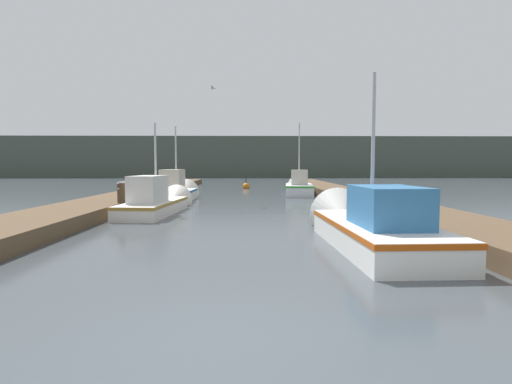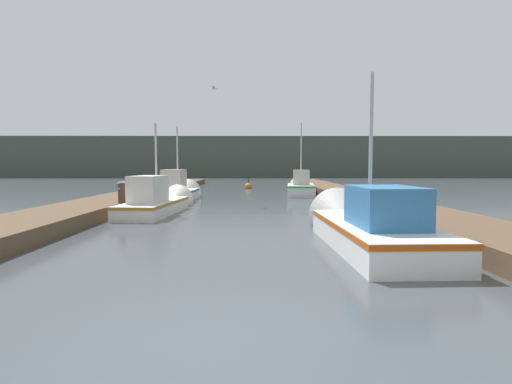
{
  "view_description": "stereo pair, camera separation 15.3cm",
  "coord_description": "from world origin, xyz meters",
  "px_view_note": "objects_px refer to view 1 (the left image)",
  "views": [
    {
      "loc": [
        0.22,
        -3.78,
        1.78
      ],
      "look_at": [
        0.51,
        10.07,
        0.85
      ],
      "focal_mm": 28.0,
      "sensor_mm": 36.0,
      "label": 1
    },
    {
      "loc": [
        0.37,
        -3.78,
        1.78
      ],
      "look_at": [
        0.51,
        10.07,
        0.85
      ],
      "focal_mm": 28.0,
      "sensor_mm": 36.0,
      "label": 2
    }
  ],
  "objects_px": {
    "fishing_boat_2": "(177,191)",
    "mooring_piling_0": "(123,201)",
    "fishing_boat_3": "(299,187)",
    "seagull_lead": "(213,88)",
    "fishing_boat_0": "(366,224)",
    "fishing_boat_1": "(159,201)",
    "channel_buoy": "(246,186)",
    "mooring_piling_1": "(123,198)",
    "mooring_piling_2": "(120,198)"
  },
  "relations": [
    {
      "from": "mooring_piling_1",
      "to": "fishing_boat_2",
      "type": "bearing_deg",
      "value": 81.8
    },
    {
      "from": "fishing_boat_1",
      "to": "channel_buoy",
      "type": "xyz_separation_m",
      "value": [
        3.24,
        15.49,
        -0.26
      ]
    },
    {
      "from": "mooring_piling_0",
      "to": "mooring_piling_1",
      "type": "relative_size",
      "value": 0.81
    },
    {
      "from": "fishing_boat_3",
      "to": "fishing_boat_2",
      "type": "bearing_deg",
      "value": -144.31
    },
    {
      "from": "mooring_piling_2",
      "to": "fishing_boat_3",
      "type": "bearing_deg",
      "value": 51.27
    },
    {
      "from": "fishing_boat_0",
      "to": "seagull_lead",
      "type": "relative_size",
      "value": 10.34
    },
    {
      "from": "mooring_piling_0",
      "to": "mooring_piling_2",
      "type": "distance_m",
      "value": 0.13
    },
    {
      "from": "fishing_boat_2",
      "to": "mooring_piling_0",
      "type": "height_order",
      "value": "fishing_boat_2"
    },
    {
      "from": "fishing_boat_1",
      "to": "seagull_lead",
      "type": "relative_size",
      "value": 10.05
    },
    {
      "from": "fishing_boat_0",
      "to": "mooring_piling_0",
      "type": "bearing_deg",
      "value": 141.66
    },
    {
      "from": "fishing_boat_0",
      "to": "mooring_piling_1",
      "type": "xyz_separation_m",
      "value": [
        -7.17,
        5.25,
        0.18
      ]
    },
    {
      "from": "fishing_boat_0",
      "to": "fishing_boat_2",
      "type": "xyz_separation_m",
      "value": [
        -6.31,
        11.21,
        0.03
      ]
    },
    {
      "from": "fishing_boat_2",
      "to": "fishing_boat_3",
      "type": "xyz_separation_m",
      "value": [
        6.68,
        3.83,
        -0.01
      ]
    },
    {
      "from": "mooring_piling_1",
      "to": "channel_buoy",
      "type": "distance_m",
      "value": 16.84
    },
    {
      "from": "fishing_boat_3",
      "to": "fishing_boat_0",
      "type": "bearing_deg",
      "value": -85.52
    },
    {
      "from": "fishing_boat_1",
      "to": "fishing_boat_2",
      "type": "distance_m",
      "value": 5.19
    },
    {
      "from": "channel_buoy",
      "to": "seagull_lead",
      "type": "bearing_deg",
      "value": -97.61
    },
    {
      "from": "fishing_boat_3",
      "to": "mooring_piling_1",
      "type": "height_order",
      "value": "fishing_boat_3"
    },
    {
      "from": "fishing_boat_3",
      "to": "mooring_piling_1",
      "type": "bearing_deg",
      "value": -121.71
    },
    {
      "from": "fishing_boat_0",
      "to": "fishing_boat_3",
      "type": "height_order",
      "value": "fishing_boat_3"
    },
    {
      "from": "mooring_piling_1",
      "to": "mooring_piling_2",
      "type": "distance_m",
      "value": 0.24
    },
    {
      "from": "fishing_boat_2",
      "to": "mooring_piling_2",
      "type": "bearing_deg",
      "value": -98.28
    },
    {
      "from": "fishing_boat_1",
      "to": "mooring_piling_0",
      "type": "distance_m",
      "value": 1.32
    },
    {
      "from": "mooring_piling_2",
      "to": "channel_buoy",
      "type": "xyz_separation_m",
      "value": [
        4.48,
        16.1,
        -0.43
      ]
    },
    {
      "from": "fishing_boat_3",
      "to": "seagull_lead",
      "type": "bearing_deg",
      "value": -128.43
    },
    {
      "from": "fishing_boat_1",
      "to": "fishing_boat_0",
      "type": "bearing_deg",
      "value": -39.96
    },
    {
      "from": "seagull_lead",
      "to": "fishing_boat_2",
      "type": "bearing_deg",
      "value": -110.63
    },
    {
      "from": "mooring_piling_2",
      "to": "seagull_lead",
      "type": "bearing_deg",
      "value": 58.06
    },
    {
      "from": "fishing_boat_0",
      "to": "fishing_boat_1",
      "type": "xyz_separation_m",
      "value": [
        -6.09,
        6.03,
        -0.01
      ]
    },
    {
      "from": "fishing_boat_1",
      "to": "channel_buoy",
      "type": "distance_m",
      "value": 15.83
    },
    {
      "from": "fishing_boat_0",
      "to": "mooring_piling_0",
      "type": "relative_size",
      "value": 6.0
    },
    {
      "from": "fishing_boat_2",
      "to": "fishing_boat_3",
      "type": "height_order",
      "value": "fishing_boat_3"
    },
    {
      "from": "fishing_boat_0",
      "to": "fishing_boat_1",
      "type": "height_order",
      "value": "fishing_boat_0"
    },
    {
      "from": "mooring_piling_2",
      "to": "fishing_boat_0",
      "type": "bearing_deg",
      "value": -36.49
    },
    {
      "from": "mooring_piling_2",
      "to": "seagull_lead",
      "type": "height_order",
      "value": "seagull_lead"
    },
    {
      "from": "fishing_boat_0",
      "to": "fishing_boat_1",
      "type": "bearing_deg",
      "value": 133.66
    },
    {
      "from": "channel_buoy",
      "to": "fishing_boat_3",
      "type": "bearing_deg",
      "value": -63.54
    },
    {
      "from": "mooring_piling_0",
      "to": "channel_buoy",
      "type": "bearing_deg",
      "value": 74.71
    },
    {
      "from": "fishing_boat_2",
      "to": "seagull_lead",
      "type": "bearing_deg",
      "value": -26.12
    },
    {
      "from": "fishing_boat_0",
      "to": "fishing_boat_1",
      "type": "relative_size",
      "value": 1.03
    },
    {
      "from": "mooring_piling_0",
      "to": "mooring_piling_1",
      "type": "distance_m",
      "value": 0.22
    },
    {
      "from": "fishing_boat_3",
      "to": "channel_buoy",
      "type": "height_order",
      "value": "fishing_boat_3"
    },
    {
      "from": "seagull_lead",
      "to": "mooring_piling_1",
      "type": "bearing_deg",
      "value": -22.32
    },
    {
      "from": "mooring_piling_1",
      "to": "seagull_lead",
      "type": "distance_m",
      "value": 7.45
    },
    {
      "from": "fishing_boat_0",
      "to": "channel_buoy",
      "type": "xyz_separation_m",
      "value": [
        -2.85,
        21.52,
        -0.27
      ]
    },
    {
      "from": "mooring_piling_0",
      "to": "mooring_piling_2",
      "type": "bearing_deg",
      "value": 171.33
    },
    {
      "from": "mooring_piling_2",
      "to": "mooring_piling_0",
      "type": "bearing_deg",
      "value": -8.67
    },
    {
      "from": "fishing_boat_3",
      "to": "seagull_lead",
      "type": "height_order",
      "value": "seagull_lead"
    },
    {
      "from": "fishing_boat_3",
      "to": "seagull_lead",
      "type": "xyz_separation_m",
      "value": [
        -4.74,
        -4.85,
        4.98
      ]
    },
    {
      "from": "seagull_lead",
      "to": "fishing_boat_0",
      "type": "bearing_deg",
      "value": 30.46
    }
  ]
}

